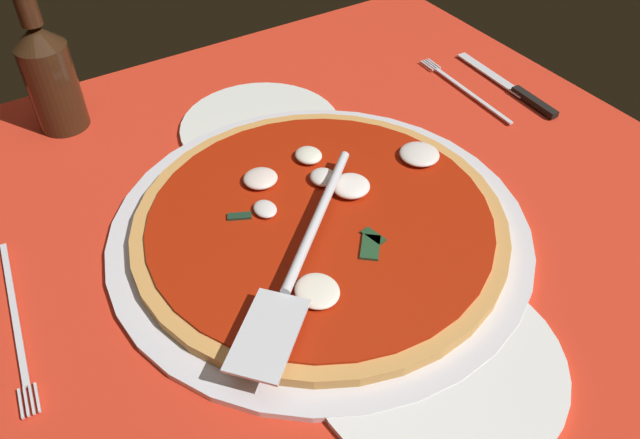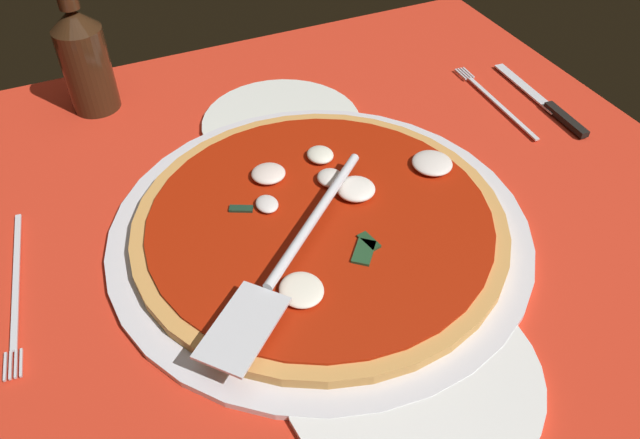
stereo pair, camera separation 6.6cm
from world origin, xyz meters
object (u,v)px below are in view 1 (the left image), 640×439
(pizza, at_px, (321,220))
(pizza_server, at_px, (301,256))
(dinner_plate_right, at_px, (436,361))
(beer_bottle, at_px, (49,73))
(place_setting_far, at_px, (490,92))
(dinner_plate_left, at_px, (261,127))

(pizza, relative_size, pizza_server, 1.61)
(dinner_plate_right, xyz_separation_m, pizza_server, (-0.14, -0.05, 0.04))
(dinner_plate_right, bearing_deg, beer_bottle, -162.35)
(pizza, height_order, beer_bottle, beer_bottle)
(beer_bottle, bearing_deg, pizza_server, 16.69)
(dinner_plate_right, distance_m, beer_bottle, 0.58)
(dinner_plate_right, relative_size, place_setting_far, 1.07)
(pizza, bearing_deg, dinner_plate_left, 170.13)
(pizza_server, bearing_deg, dinner_plate_left, -151.02)
(pizza_server, bearing_deg, place_setting_far, 160.54)
(dinner_plate_right, relative_size, pizza_server, 0.92)
(place_setting_far, height_order, beer_bottle, beer_bottle)
(pizza_server, distance_m, beer_bottle, 0.42)
(place_setting_far, relative_size, beer_bottle, 1.01)
(pizza, height_order, place_setting_far, pizza)
(dinner_plate_right, height_order, beer_bottle, beer_bottle)
(pizza_server, relative_size, beer_bottle, 1.17)
(place_setting_far, xyz_separation_m, beer_bottle, (-0.24, -0.53, 0.08))
(place_setting_far, distance_m, beer_bottle, 0.58)
(place_setting_far, bearing_deg, pizza, 110.13)
(pizza, distance_m, beer_bottle, 0.39)
(dinner_plate_left, height_order, beer_bottle, beer_bottle)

